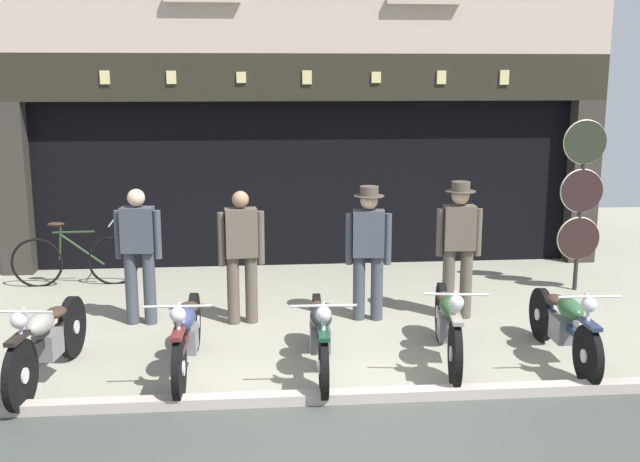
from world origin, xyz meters
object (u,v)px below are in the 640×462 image
object	(u,v)px
advert_board_near	(202,153)
motorcycle_center_right	(448,323)
motorcycle_center_left	(187,334)
salesman_left	(139,250)
salesman_right	(368,246)
motorcycle_center	(320,333)
leaning_bicycle	(75,259)
motorcycle_right	(564,324)
motorcycle_left	(47,340)
assistant_far_right	(459,242)
tyre_sign_pole	(582,193)
shopkeeper_center	(242,251)

from	to	relation	value
advert_board_near	motorcycle_center_right	bearing A→B (deg)	-57.72
motorcycle_center_left	motorcycle_center_right	distance (m)	2.70
salesman_left	salesman_right	bearing A→B (deg)	-175.81
motorcycle_center_left	advert_board_near	xyz separation A→B (m)	(-0.10, 4.51, 1.37)
motorcycle_center	leaning_bicycle	world-z (taller)	leaning_bicycle
motorcycle_center	advert_board_near	bearing A→B (deg)	-70.43
advert_board_near	salesman_right	bearing A→B (deg)	-53.46
motorcycle_right	motorcycle_center_right	bearing A→B (deg)	-2.69
salesman_left	motorcycle_center_right	bearing A→B (deg)	161.01
leaning_bicycle	motorcycle_center_left	bearing A→B (deg)	26.48
motorcycle_center	motorcycle_center_left	bearing A→B (deg)	-0.83
motorcycle_center_right	salesman_left	size ratio (longest dim) A/B	1.19
motorcycle_left	advert_board_near	xyz separation A→B (m)	(1.25, 4.60, 1.36)
motorcycle_right	leaning_bicycle	size ratio (longest dim) A/B	1.06
motorcycle_center_left	leaning_bicycle	bearing A→B (deg)	-59.92
motorcycle_center	salesman_left	bearing A→B (deg)	-38.16
motorcycle_center	assistant_far_right	bearing A→B (deg)	-137.01
motorcycle_left	motorcycle_right	world-z (taller)	motorcycle_left
motorcycle_center_left	salesman_right	distance (m)	2.66
motorcycle_center	tyre_sign_pole	size ratio (longest dim) A/B	0.82
motorcycle_center_right	salesman_right	xyz separation A→B (m)	(-0.62, 1.49, 0.50)
motorcycle_center	shopkeeper_center	bearing A→B (deg)	-61.75
salesman_left	advert_board_near	bearing A→B (deg)	-95.72
tyre_sign_pole	assistant_far_right	bearing A→B (deg)	-151.99
motorcycle_right	motorcycle_left	bearing A→B (deg)	2.39
motorcycle_left	tyre_sign_pole	size ratio (longest dim) A/B	0.83
motorcycle_center_left	tyre_sign_pole	xyz separation A→B (m)	(5.21, 2.61, 0.97)
motorcycle_center	salesman_right	xyz separation A→B (m)	(0.74, 1.64, 0.52)
motorcycle_center_right	salesman_left	world-z (taller)	salesman_left
advert_board_near	motorcycle_center_left	bearing A→B (deg)	-88.73
motorcycle_right	salesman_left	size ratio (longest dim) A/B	1.15
motorcycle_center_left	motorcycle_right	world-z (taller)	motorcycle_center_left
motorcycle_center_left	shopkeeper_center	size ratio (longest dim) A/B	1.22
motorcycle_left	tyre_sign_pole	bearing A→B (deg)	-151.14
motorcycle_right	tyre_sign_pole	world-z (taller)	tyre_sign_pole
tyre_sign_pole	motorcycle_center_left	bearing A→B (deg)	-153.40
motorcycle_center_left	salesman_left	world-z (taller)	salesman_left
salesman_right	motorcycle_right	bearing A→B (deg)	146.41
shopkeeper_center	assistant_far_right	size ratio (longest dim) A/B	0.95
salesman_left	salesman_right	distance (m)	2.77
motorcycle_center	assistant_far_right	xyz separation A→B (m)	(1.85, 1.61, 0.55)
motorcycle_left	assistant_far_right	distance (m)	4.85
motorcycle_left	leaning_bicycle	bearing A→B (deg)	-74.87
motorcycle_right	tyre_sign_pole	size ratio (longest dim) A/B	0.80
shopkeeper_center	salesman_right	xyz separation A→B (m)	(1.54, -0.00, 0.03)
motorcycle_center	leaning_bicycle	size ratio (longest dim) A/B	1.10
motorcycle_center_right	assistant_far_right	size ratio (longest dim) A/B	1.15
advert_board_near	shopkeeper_center	bearing A→B (deg)	-77.76
salesman_left	leaning_bicycle	xyz separation A→B (m)	(-1.19, 1.83, -0.54)
shopkeeper_center	motorcycle_left	bearing A→B (deg)	34.90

